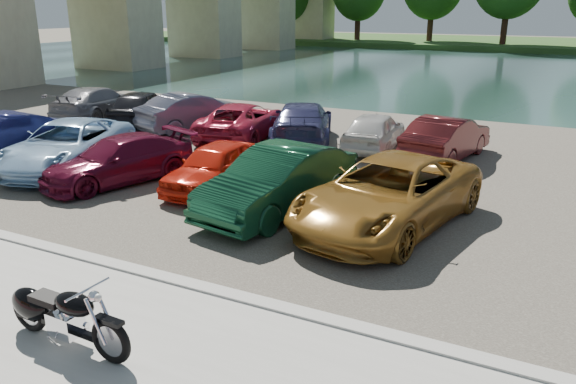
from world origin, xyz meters
name	(u,v)px	position (x,y,z in m)	size (l,w,h in m)	color
ground	(143,360)	(0.00, 0.00, 0.00)	(200.00, 200.00, 0.00)	#595447
kerb	(221,294)	(0.00, 2.00, 0.07)	(60.00, 0.30, 0.14)	#A09D96
parking_lot	(383,168)	(0.00, 11.00, 0.02)	(60.00, 18.00, 0.04)	#413C34
river	(502,73)	(0.00, 40.00, 0.00)	(120.00, 40.00, 0.00)	#1B312D
far_bank	(535,44)	(0.00, 72.00, 0.30)	(120.00, 24.00, 0.60)	#1E4418
motorcycle	(57,313)	(-1.27, -0.28, 0.56)	(2.33, 0.75, 1.05)	black
car_2	(67,145)	(-8.46, 6.58, 0.75)	(2.37, 5.14, 1.43)	#9AC0E1
car_3	(119,160)	(-6.12, 6.23, 0.67)	(1.77, 4.36, 1.26)	#590C24
car_4	(216,166)	(-3.37, 6.92, 0.67)	(1.48, 3.69, 1.26)	red
car_5	(279,181)	(-1.03, 6.10, 0.81)	(1.63, 4.67, 1.54)	#113E25
car_6	(389,193)	(1.55, 6.39, 0.80)	(2.52, 5.47, 1.52)	#976522
car_7	(97,103)	(-13.54, 12.91, 0.74)	(1.96, 4.81, 1.40)	gray
car_8	(141,107)	(-10.96, 12.78, 0.77)	(1.72, 4.28, 1.46)	black
car_9	(194,112)	(-8.32, 12.80, 0.78)	(1.57, 4.49, 1.48)	slate
car_10	(242,121)	(-5.86, 12.42, 0.71)	(2.21, 4.80, 1.33)	#AB1C36
car_11	(302,122)	(-3.64, 12.87, 0.77)	(2.04, 5.03, 1.46)	navy
car_12	(375,131)	(-0.97, 12.99, 0.70)	(1.55, 3.86, 1.32)	silver
car_13	(446,138)	(1.47, 12.86, 0.74)	(1.47, 4.22, 1.39)	#501517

